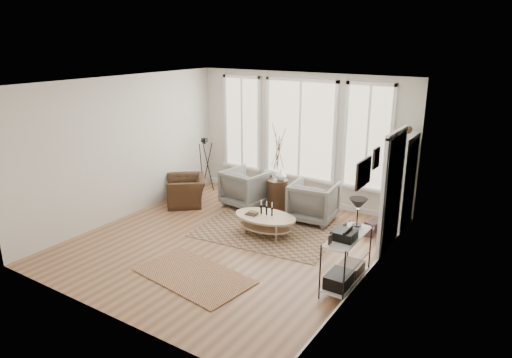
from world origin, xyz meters
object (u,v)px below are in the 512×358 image
Objects in this scene: armchair_left at (246,188)px; armchair_right at (313,201)px; low_shelf at (347,255)px; coffee_table at (265,220)px; accent_chair at (186,191)px; side_table at (277,169)px; bookcase at (401,184)px.

armchair_right is (1.64, 0.01, -0.00)m from armchair_left.
coffee_table is (-2.02, 0.95, -0.21)m from low_shelf.
coffee_table is 1.31× the size of accent_chair.
side_table is at bearing 138.08° from low_shelf.
armchair_right is (-1.61, -0.43, -0.55)m from bookcase.
bookcase reaches higher than armchair_right.
accent_chair is (-1.89, -0.81, -0.59)m from side_table.
coffee_table is 1.51m from side_table.
side_table is (-2.50, 2.25, 0.39)m from low_shelf.
low_shelf is 0.69× the size of side_table.
low_shelf reaches higher than coffee_table.
coffee_table is at bearing 154.76° from low_shelf.
bookcase is 1.58× the size of low_shelf.
armchair_right is at bearing -172.16° from armchair_left.
armchair_right is at bearing 126.64° from low_shelf.
armchair_right reaches higher than accent_chair.
bookcase is at bearing 88.72° from low_shelf.
side_table reaches higher than accent_chair.
side_table is at bearing 110.46° from coffee_table.
low_shelf is 1.36× the size of accent_chair.
armchair_right is 0.48× the size of side_table.
side_table is at bearing 71.66° from accent_chair.
armchair_right is 1.08m from side_table.
bookcase is 2.57m from side_table.
low_shelf reaches higher than armchair_left.
side_table is (0.70, 0.16, 0.49)m from armchair_left.
low_shelf is 1.45× the size of armchair_right.
bookcase is 3.33m from armchair_left.
accent_chair reaches higher than coffee_table.
low_shelf reaches higher than armchair_right.
bookcase is at bearing -171.49° from armchair_right.
armchair_left reaches higher than coffee_table.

